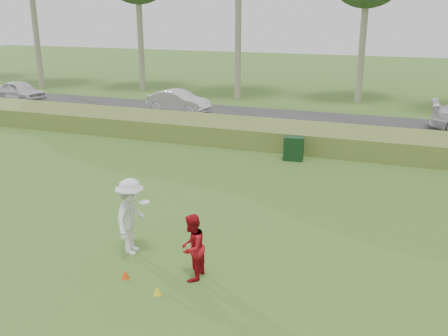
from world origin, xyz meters
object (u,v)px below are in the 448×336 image
at_px(cone_orange, 125,274).
at_px(car_left, 20,91).
at_px(player_white, 131,217).
at_px(cone_yellow, 157,290).
at_px(player_red, 192,247).
at_px(utility_cabinet, 294,149).
at_px(car_mid, 179,101).

xyz_separation_m(cone_orange, car_left, (-18.68, 17.76, 0.61)).
bearing_deg(car_left, player_white, -119.54).
bearing_deg(cone_yellow, player_white, 134.12).
distance_m(player_white, cone_yellow, 2.36).
height_order(player_white, cone_yellow, player_white).
xyz_separation_m(player_white, cone_orange, (0.50, -1.21, -0.89)).
height_order(player_white, car_left, player_white).
xyz_separation_m(player_red, cone_orange, (-1.47, -0.54, -0.69)).
bearing_deg(cone_orange, car_left, 136.44).
distance_m(player_white, utility_cabinet, 9.72).
height_order(cone_orange, utility_cabinet, utility_cabinet).
distance_m(player_white, car_left, 24.59).
distance_m(player_white, player_red, 2.09).
relative_size(car_left, car_mid, 0.98).
bearing_deg(car_mid, cone_yellow, -147.68).
bearing_deg(utility_cabinet, player_white, -107.61).
relative_size(player_white, cone_yellow, 9.94).
height_order(player_white, car_mid, player_white).
relative_size(cone_orange, utility_cabinet, 0.22).
bearing_deg(player_red, player_white, -109.60).
bearing_deg(player_white, cone_yellow, -142.90).
bearing_deg(car_mid, car_left, 99.33).
distance_m(player_white, car_mid, 17.96).
relative_size(cone_yellow, car_mid, 0.05).
xyz_separation_m(player_red, cone_yellow, (-0.44, -0.90, -0.69)).
relative_size(player_red, utility_cabinet, 1.61).
xyz_separation_m(player_white, utility_cabinet, (2.06, 9.48, -0.50)).
distance_m(player_red, cone_orange, 1.71).
bearing_deg(cone_orange, player_white, 112.37).
distance_m(player_red, cone_yellow, 1.22).
bearing_deg(car_left, car_mid, -76.39).
bearing_deg(player_red, car_left, -131.38).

